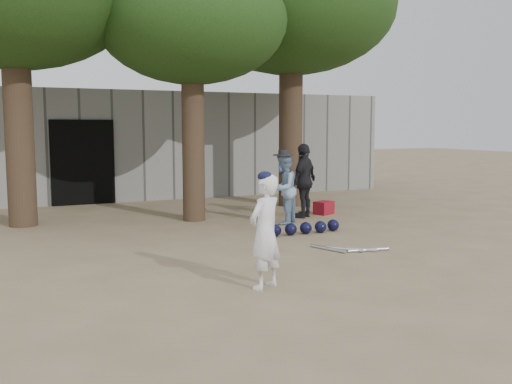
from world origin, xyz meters
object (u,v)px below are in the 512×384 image
spectator_blue (283,189)px  spectator_dark (304,181)px  boy_player (265,232)px  red_bag (324,208)px

spectator_blue → spectator_dark: 1.00m
boy_player → red_bag: bearing=-156.0°
spectator_blue → spectator_dark: spectator_dark is taller
boy_player → spectator_blue: 4.79m
boy_player → red_bag: boy_player is taller
spectator_dark → red_bag: size_ratio=3.92×
spectator_dark → spectator_blue: bearing=-0.0°
spectator_blue → red_bag: (1.47, 0.78, -0.58)m
boy_player → spectator_blue: (2.41, 4.14, 0.02)m
spectator_blue → red_bag: spectator_blue is taller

